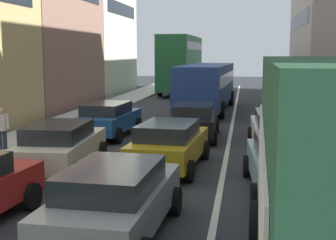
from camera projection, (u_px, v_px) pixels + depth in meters
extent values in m
cube|color=#B4B4B4|center=(63.00, 124.00, 23.19)|extent=(2.60, 64.00, 0.14)
cube|color=silver|center=(160.00, 128.00, 22.39)|extent=(0.16, 60.00, 0.01)
cube|color=silver|center=(231.00, 130.00, 21.84)|extent=(0.16, 60.00, 0.01)
cube|color=#936B5B|center=(27.00, 2.00, 30.38)|extent=(7.00, 10.90, 13.88)
cube|color=beige|center=(84.00, 18.00, 41.15)|extent=(7.00, 10.90, 13.42)
cube|color=black|center=(122.00, 9.00, 40.48)|extent=(0.02, 8.80, 1.10)
cube|color=black|center=(299.00, 21.00, 36.46)|extent=(0.02, 11.73, 1.10)
cube|color=navy|center=(329.00, 181.00, 8.00)|extent=(2.46, 2.46, 1.90)
cube|color=black|center=(321.00, 146.00, 9.12)|extent=(2.02, 0.08, 0.70)
cube|color=white|center=(261.00, 176.00, 4.42)|extent=(0.14, 4.48, 0.90)
cylinder|color=black|center=(257.00, 227.00, 8.44)|extent=(0.32, 0.97, 0.96)
cube|color=gray|center=(116.00, 204.00, 9.11)|extent=(1.95, 4.36, 0.70)
cube|color=#1E2328|center=(112.00, 179.00, 8.84)|extent=(1.67, 2.46, 0.52)
cylinder|color=black|center=(98.00, 196.00, 10.76)|extent=(0.24, 0.65, 0.64)
cylinder|color=black|center=(175.00, 201.00, 10.40)|extent=(0.24, 0.65, 0.64)
cylinder|color=black|center=(31.00, 196.00, 10.75)|extent=(0.26, 0.65, 0.64)
cube|color=#B29319|center=(170.00, 147.00, 14.59)|extent=(2.08, 4.41, 0.70)
cube|color=#1E2328|center=(168.00, 131.00, 14.32)|extent=(1.74, 2.51, 0.52)
cylinder|color=black|center=(154.00, 148.00, 16.26)|extent=(0.26, 0.65, 0.64)
cylinder|color=black|center=(205.00, 150.00, 15.84)|extent=(0.26, 0.65, 0.64)
cylinder|color=black|center=(128.00, 168.00, 13.45)|extent=(0.26, 0.65, 0.64)
cylinder|color=black|center=(190.00, 171.00, 13.03)|extent=(0.26, 0.65, 0.64)
cube|color=beige|center=(61.00, 149.00, 14.35)|extent=(2.07, 4.41, 0.70)
cube|color=#1E2328|center=(58.00, 132.00, 14.08)|extent=(1.73, 2.50, 0.52)
cylinder|color=black|center=(50.00, 150.00, 15.94)|extent=(0.26, 0.65, 0.64)
cylinder|color=black|center=(102.00, 151.00, 15.75)|extent=(0.26, 0.65, 0.64)
cylinder|color=black|center=(13.00, 171.00, 13.06)|extent=(0.26, 0.65, 0.64)
cylinder|color=black|center=(76.00, 173.00, 12.87)|extent=(0.26, 0.65, 0.64)
cube|color=black|center=(194.00, 123.00, 19.70)|extent=(1.94, 4.36, 0.70)
cube|color=#1E2328|center=(194.00, 110.00, 19.42)|extent=(1.66, 2.46, 0.52)
cylinder|color=black|center=(177.00, 125.00, 21.30)|extent=(0.24, 0.65, 0.64)
cylinder|color=black|center=(217.00, 126.00, 21.06)|extent=(0.24, 0.65, 0.64)
cylinder|color=black|center=(168.00, 136.00, 18.44)|extent=(0.24, 0.65, 0.64)
cylinder|color=black|center=(214.00, 138.00, 18.19)|extent=(0.24, 0.65, 0.64)
cube|color=#194C8C|center=(108.00, 121.00, 20.17)|extent=(1.99, 4.38, 0.70)
cube|color=#1E2328|center=(107.00, 109.00, 19.90)|extent=(1.69, 2.48, 0.52)
cylinder|color=black|center=(100.00, 123.00, 21.82)|extent=(0.25, 0.65, 0.64)
cylinder|color=black|center=(138.00, 125.00, 21.45)|extent=(0.25, 0.65, 0.64)
cylinder|color=black|center=(76.00, 134.00, 19.00)|extent=(0.25, 0.65, 0.64)
cylinder|color=black|center=(118.00, 136.00, 18.62)|extent=(0.25, 0.65, 0.64)
cube|color=#759EB7|center=(287.00, 168.00, 12.03)|extent=(2.06, 4.40, 0.70)
cube|color=#1E2328|center=(289.00, 148.00, 11.75)|extent=(1.73, 2.50, 0.52)
cylinder|color=black|center=(247.00, 166.00, 13.61)|extent=(0.26, 0.65, 0.64)
cylinder|color=black|center=(311.00, 168.00, 13.42)|extent=(0.26, 0.65, 0.64)
cylinder|color=black|center=(255.00, 197.00, 10.73)|extent=(0.26, 0.65, 0.64)
cube|color=silver|center=(277.00, 133.00, 17.27)|extent=(1.94, 4.35, 0.70)
cube|color=#1E2328|center=(278.00, 119.00, 17.00)|extent=(1.66, 2.46, 0.52)
cylinder|color=black|center=(251.00, 134.00, 18.88)|extent=(0.24, 0.65, 0.64)
cylinder|color=black|center=(297.00, 136.00, 18.64)|extent=(0.24, 0.65, 0.64)
cylinder|color=black|center=(254.00, 149.00, 16.01)|extent=(0.24, 0.65, 0.64)
cylinder|color=black|center=(309.00, 151.00, 15.77)|extent=(0.24, 0.65, 0.64)
cube|color=navy|center=(207.00, 84.00, 28.56)|extent=(2.96, 10.60, 2.40)
cube|color=black|center=(207.00, 78.00, 28.50)|extent=(2.96, 9.97, 0.70)
cylinder|color=black|center=(196.00, 97.00, 32.65)|extent=(0.34, 1.01, 1.00)
cylinder|color=black|center=(231.00, 98.00, 32.13)|extent=(0.34, 1.01, 1.00)
cylinder|color=black|center=(177.00, 109.00, 25.94)|extent=(0.34, 1.01, 1.00)
cylinder|color=black|center=(222.00, 110.00, 25.42)|extent=(0.34, 1.01, 1.00)
cube|color=#1E6033|center=(181.00, 75.00, 41.18)|extent=(2.72, 10.55, 2.40)
cube|color=black|center=(181.00, 70.00, 41.13)|extent=(2.73, 9.92, 0.70)
cube|color=#1E6033|center=(181.00, 49.00, 40.85)|extent=(2.72, 10.55, 2.16)
cube|color=black|center=(181.00, 46.00, 40.82)|extent=(2.73, 9.92, 0.64)
cylinder|color=black|center=(174.00, 85.00, 45.26)|extent=(0.32, 1.01, 1.00)
cylinder|color=black|center=(200.00, 85.00, 44.80)|extent=(0.32, 1.01, 1.00)
cylinder|color=black|center=(160.00, 91.00, 38.52)|extent=(0.32, 1.01, 1.00)
cylinder|color=black|center=(190.00, 91.00, 38.06)|extent=(0.32, 1.01, 1.00)
cylinder|color=#262D47|center=(5.00, 142.00, 16.90)|extent=(0.16, 0.16, 0.82)
cylinder|color=#262D47|center=(0.00, 142.00, 16.86)|extent=(0.16, 0.16, 0.82)
cylinder|color=silver|center=(1.00, 122.00, 16.78)|extent=(0.34, 0.34, 0.60)
sphere|color=tan|center=(1.00, 111.00, 16.72)|extent=(0.24, 0.24, 0.24)
cylinder|color=silver|center=(8.00, 121.00, 16.83)|extent=(0.10, 0.10, 0.55)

